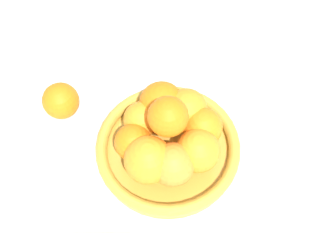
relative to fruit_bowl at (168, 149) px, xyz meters
name	(u,v)px	position (x,y,z in m)	size (l,w,h in m)	color
ground_plane	(168,154)	(0.00, 0.00, -0.02)	(4.00, 4.00, 0.00)	silver
fruit_bowl	(168,149)	(0.00, 0.00, 0.00)	(0.26, 0.26, 0.04)	gold
orange_pile	(169,133)	(0.00, 0.00, 0.06)	(0.19, 0.19, 0.13)	orange
stray_orange	(61,101)	(-0.10, -0.20, 0.01)	(0.07, 0.07, 0.07)	orange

